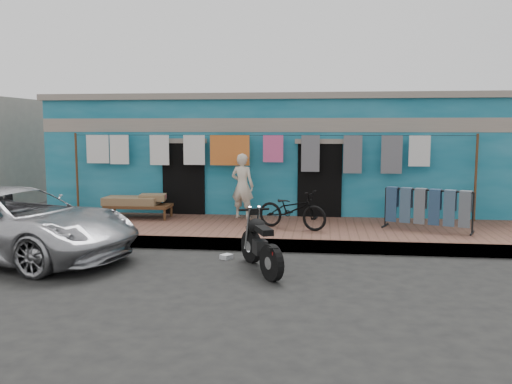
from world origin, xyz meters
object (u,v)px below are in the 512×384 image
object	(u,v)px
car	(14,222)
seated_person	(242,186)
charpoy	(139,207)
bicycle	(292,205)
jeans_rack	(428,209)
motorcycle	(261,242)

from	to	relation	value
car	seated_person	world-z (taller)	seated_person
seated_person	charpoy	world-z (taller)	seated_person
seated_person	bicycle	size ratio (longest dim) A/B	0.99
charpoy	jeans_rack	size ratio (longest dim) A/B	0.86
charpoy	jeans_rack	world-z (taller)	jeans_rack
seated_person	charpoy	size ratio (longest dim) A/B	0.95
seated_person	motorcycle	distance (m)	4.13
jeans_rack	car	bearing A→B (deg)	-162.21
motorcycle	jeans_rack	bearing A→B (deg)	18.77
bicycle	motorcycle	distance (m)	2.78
seated_person	bicycle	distance (m)	1.83
seated_person	bicycle	bearing A→B (deg)	152.77
seated_person	motorcycle	bearing A→B (deg)	119.54
car	jeans_rack	world-z (taller)	car
bicycle	charpoy	distance (m)	4.00
bicycle	charpoy	bearing A→B (deg)	99.24
car	charpoy	distance (m)	3.60
bicycle	motorcycle	size ratio (longest dim) A/B	0.96
bicycle	seated_person	bearing A→B (deg)	69.46
bicycle	charpoy	world-z (taller)	bicycle
motorcycle	seated_person	bearing A→B (deg)	80.43
jeans_rack	motorcycle	bearing A→B (deg)	-138.62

